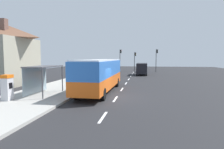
{
  "coord_description": "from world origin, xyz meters",
  "views": [
    {
      "loc": [
        2.5,
        -16.77,
        3.41
      ],
      "look_at": [
        -1.0,
        5.08,
        1.5
      ],
      "focal_mm": 31.52,
      "sensor_mm": 36.0,
      "label": 1
    }
  ],
  "objects_px": {
    "recycling_bin_green": "(78,84)",
    "traffic_light_near_side": "(157,57)",
    "white_van": "(142,68)",
    "sedan_near": "(143,67)",
    "bus": "(100,74)",
    "bus_shelter": "(41,73)",
    "ticket_machine": "(7,87)",
    "recycling_bin_blue": "(80,83)",
    "sedan_far": "(143,69)",
    "traffic_light_median": "(135,59)",
    "traffic_light_far_side": "(120,57)"
  },
  "relations": [
    {
      "from": "sedan_far",
      "to": "traffic_light_far_side",
      "type": "relative_size",
      "value": 0.82
    },
    {
      "from": "sedan_far",
      "to": "ticket_machine",
      "type": "height_order",
      "value": "ticket_machine"
    },
    {
      "from": "bus_shelter",
      "to": "traffic_light_near_side",
      "type": "bearing_deg",
      "value": 69.04
    },
    {
      "from": "sedan_near",
      "to": "bus_shelter",
      "type": "distance_m",
      "value": 41.49
    },
    {
      "from": "sedan_near",
      "to": "traffic_light_median",
      "type": "relative_size",
      "value": 0.94
    },
    {
      "from": "bus",
      "to": "ticket_machine",
      "type": "height_order",
      "value": "bus"
    },
    {
      "from": "traffic_light_near_side",
      "to": "traffic_light_far_side",
      "type": "bearing_deg",
      "value": 174.69
    },
    {
      "from": "ticket_machine",
      "to": "recycling_bin_blue",
      "type": "distance_m",
      "value": 7.7
    },
    {
      "from": "sedan_near",
      "to": "traffic_light_far_side",
      "type": "distance_m",
      "value": 10.58
    },
    {
      "from": "bus_shelter",
      "to": "recycling_bin_green",
      "type": "bearing_deg",
      "value": 57.0
    },
    {
      "from": "white_van",
      "to": "traffic_light_far_side",
      "type": "relative_size",
      "value": 0.97
    },
    {
      "from": "traffic_light_far_side",
      "to": "bus_shelter",
      "type": "xyz_separation_m",
      "value": [
        -3.31,
        -31.88,
        -1.47
      ]
    },
    {
      "from": "bus",
      "to": "bus_shelter",
      "type": "xyz_separation_m",
      "value": [
        -4.7,
        -2.85,
        0.25
      ]
    },
    {
      "from": "white_van",
      "to": "recycling_bin_blue",
      "type": "height_order",
      "value": "white_van"
    },
    {
      "from": "recycling_bin_green",
      "to": "recycling_bin_blue",
      "type": "height_order",
      "value": "same"
    },
    {
      "from": "bus",
      "to": "traffic_light_median",
      "type": "height_order",
      "value": "traffic_light_median"
    },
    {
      "from": "ticket_machine",
      "to": "traffic_light_far_side",
      "type": "bearing_deg",
      "value": 82.51
    },
    {
      "from": "recycling_bin_blue",
      "to": "traffic_light_near_side",
      "type": "xyz_separation_m",
      "value": [
        9.7,
        26.97,
        2.89
      ]
    },
    {
      "from": "ticket_machine",
      "to": "recycling_bin_blue",
      "type": "relative_size",
      "value": 2.04
    },
    {
      "from": "traffic_light_near_side",
      "to": "recycling_bin_green",
      "type": "bearing_deg",
      "value": -109.31
    },
    {
      "from": "sedan_near",
      "to": "recycling_bin_green",
      "type": "xyz_separation_m",
      "value": [
        -6.5,
        -37.14,
        -0.14
      ]
    },
    {
      "from": "sedan_far",
      "to": "traffic_light_near_side",
      "type": "relative_size",
      "value": 0.82
    },
    {
      "from": "bus",
      "to": "bus_shelter",
      "type": "relative_size",
      "value": 2.76
    },
    {
      "from": "ticket_machine",
      "to": "bus_shelter",
      "type": "height_order",
      "value": "bus_shelter"
    },
    {
      "from": "ticket_machine",
      "to": "traffic_light_near_side",
      "type": "xyz_separation_m",
      "value": [
        13.15,
        33.84,
        2.38
      ]
    },
    {
      "from": "white_van",
      "to": "recycling_bin_blue",
      "type": "xyz_separation_m",
      "value": [
        -6.4,
        -18.82,
        -0.69
      ]
    },
    {
      "from": "bus",
      "to": "sedan_near",
      "type": "distance_m",
      "value": 37.92
    },
    {
      "from": "ticket_machine",
      "to": "traffic_light_near_side",
      "type": "bearing_deg",
      "value": 68.76
    },
    {
      "from": "white_van",
      "to": "sedan_near",
      "type": "bearing_deg",
      "value": 89.67
    },
    {
      "from": "recycling_bin_green",
      "to": "traffic_light_median",
      "type": "distance_m",
      "value": 29.74
    },
    {
      "from": "white_van",
      "to": "traffic_light_far_side",
      "type": "distance_m",
      "value": 10.65
    },
    {
      "from": "bus",
      "to": "sedan_far",
      "type": "xyz_separation_m",
      "value": [
        4.01,
        28.41,
        -1.05
      ]
    },
    {
      "from": "recycling_bin_green",
      "to": "sedan_far",
      "type": "bearing_deg",
      "value": 76.87
    },
    {
      "from": "traffic_light_far_side",
      "to": "white_van",
      "type": "bearing_deg",
      "value": -59.36
    },
    {
      "from": "traffic_light_far_side",
      "to": "bus_shelter",
      "type": "distance_m",
      "value": 32.09
    },
    {
      "from": "traffic_light_median",
      "to": "ticket_machine",
      "type": "bearing_deg",
      "value": -102.82
    },
    {
      "from": "recycling_bin_green",
      "to": "traffic_light_near_side",
      "type": "xyz_separation_m",
      "value": [
        9.7,
        27.67,
        2.89
      ]
    },
    {
      "from": "traffic_light_far_side",
      "to": "bus",
      "type": "bearing_deg",
      "value": -87.25
    },
    {
      "from": "recycling_bin_blue",
      "to": "bus",
      "type": "bearing_deg",
      "value": -26.76
    },
    {
      "from": "sedan_far",
      "to": "traffic_light_median",
      "type": "bearing_deg",
      "value": 143.23
    },
    {
      "from": "ticket_machine",
      "to": "traffic_light_median",
      "type": "relative_size",
      "value": 0.41
    },
    {
      "from": "traffic_light_near_side",
      "to": "sedan_far",
      "type": "bearing_deg",
      "value": 176.74
    },
    {
      "from": "traffic_light_far_side",
      "to": "sedan_near",
      "type": "bearing_deg",
      "value": 58.04
    },
    {
      "from": "white_van",
      "to": "sedan_near",
      "type": "xyz_separation_m",
      "value": [
        0.1,
        17.62,
        -0.55
      ]
    },
    {
      "from": "white_van",
      "to": "traffic_light_far_side",
      "type": "xyz_separation_m",
      "value": [
        -5.3,
        8.96,
        2.22
      ]
    },
    {
      "from": "recycling_bin_blue",
      "to": "traffic_light_near_side",
      "type": "height_order",
      "value": "traffic_light_near_side"
    },
    {
      "from": "traffic_light_near_side",
      "to": "bus_shelter",
      "type": "distance_m",
      "value": 33.32
    },
    {
      "from": "traffic_light_median",
      "to": "bus_shelter",
      "type": "height_order",
      "value": "traffic_light_median"
    },
    {
      "from": "bus",
      "to": "bus_shelter",
      "type": "distance_m",
      "value": 5.5
    },
    {
      "from": "recycling_bin_blue",
      "to": "traffic_light_near_side",
      "type": "bearing_deg",
      "value": 70.23
    }
  ]
}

